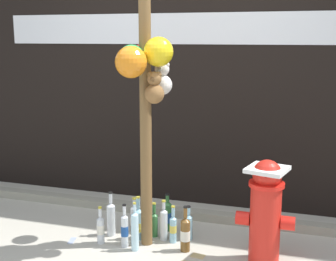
% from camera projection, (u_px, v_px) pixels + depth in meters
% --- Properties ---
extents(building_wall, '(10.00, 0.21, 3.74)m').
position_uv_depth(building_wall, '(183.00, 17.00, 4.54)').
color(building_wall, black).
rests_on(building_wall, ground_plane).
extents(curb_strip, '(8.00, 0.12, 0.08)m').
position_uv_depth(curb_strip, '(167.00, 211.00, 4.43)').
color(curb_strip, gray).
rests_on(curb_strip, ground_plane).
extents(memorial_post, '(0.56, 0.56, 2.86)m').
position_uv_depth(memorial_post, '(145.00, 42.00, 3.47)').
color(memorial_post, brown).
rests_on(memorial_post, ground_plane).
extents(fire_hydrant, '(0.44, 0.33, 0.80)m').
position_uv_depth(fire_hydrant, '(266.00, 209.00, 3.44)').
color(fire_hydrant, red).
rests_on(fire_hydrant, ground_plane).
extents(bottle_0, '(0.07, 0.07, 0.30)m').
position_uv_depth(bottle_0, '(188.00, 226.00, 3.88)').
color(bottle_0, '#93CCE0').
rests_on(bottle_0, ground_plane).
extents(bottle_1, '(0.08, 0.08, 0.38)m').
position_uv_depth(bottle_1, '(138.00, 224.00, 3.89)').
color(bottle_1, '#93CCE0').
rests_on(bottle_1, ground_plane).
extents(bottle_2, '(0.06, 0.06, 0.40)m').
position_uv_depth(bottle_2, '(135.00, 230.00, 3.68)').
color(bottle_2, '#B2DBEA').
rests_on(bottle_2, ground_plane).
extents(bottle_3, '(0.06, 0.06, 0.32)m').
position_uv_depth(bottle_3, '(101.00, 229.00, 3.81)').
color(bottle_3, silver).
rests_on(bottle_3, ground_plane).
extents(bottle_4, '(0.07, 0.07, 0.35)m').
position_uv_depth(bottle_4, '(164.00, 223.00, 3.88)').
color(bottle_4, silver).
rests_on(bottle_4, ground_plane).
extents(bottle_5, '(0.06, 0.06, 0.37)m').
position_uv_depth(bottle_5, '(125.00, 230.00, 3.74)').
color(bottle_5, silver).
rests_on(bottle_5, ground_plane).
extents(bottle_6, '(0.06, 0.06, 0.30)m').
position_uv_depth(bottle_6, '(154.00, 223.00, 3.94)').
color(bottle_6, '#337038').
rests_on(bottle_6, ground_plane).
extents(bottle_7, '(0.08, 0.08, 0.38)m').
position_uv_depth(bottle_7, '(185.00, 234.00, 3.67)').
color(bottle_7, brown).
rests_on(bottle_7, ground_plane).
extents(bottle_8, '(0.07, 0.07, 0.39)m').
position_uv_depth(bottle_8, '(111.00, 218.00, 3.96)').
color(bottle_8, silver).
rests_on(bottle_8, ground_plane).
extents(bottle_9, '(0.08, 0.08, 0.34)m').
position_uv_depth(bottle_9, '(167.00, 215.00, 4.07)').
color(bottle_9, '#337038').
rests_on(bottle_9, ground_plane).
extents(bottle_10, '(0.07, 0.07, 0.31)m').
position_uv_depth(bottle_10, '(135.00, 218.00, 4.04)').
color(bottle_10, silver).
rests_on(bottle_10, ground_plane).
extents(bottle_11, '(0.06, 0.06, 0.32)m').
position_uv_depth(bottle_11, '(173.00, 228.00, 3.83)').
color(bottle_11, '#93CCE0').
rests_on(bottle_11, ground_plane).
extents(litter_0, '(0.12, 0.09, 0.01)m').
position_uv_depth(litter_0, '(198.00, 256.00, 3.61)').
color(litter_0, tan).
rests_on(litter_0, ground_plane).
extents(litter_2, '(0.07, 0.13, 0.01)m').
position_uv_depth(litter_2, '(72.00, 241.00, 3.88)').
color(litter_2, '#8C99B2').
rests_on(litter_2, ground_plane).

